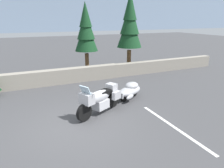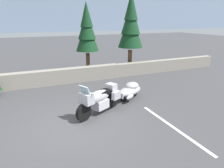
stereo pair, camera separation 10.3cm
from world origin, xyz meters
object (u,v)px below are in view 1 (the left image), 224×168
at_px(touring_motorcycle, 99,99).
at_px(car_shaped_trailer, 130,90).
at_px(pine_tree_tall, 130,23).
at_px(pine_tree_secondary, 86,29).

distance_m(touring_motorcycle, car_shaped_trailer, 2.06).
height_order(touring_motorcycle, pine_tree_tall, pine_tree_tall).
height_order(pine_tree_tall, pine_tree_secondary, pine_tree_tall).
relative_size(pine_tree_tall, pine_tree_secondary, 1.14).
bearing_deg(car_shaped_trailer, pine_tree_tall, 61.70).
relative_size(touring_motorcycle, pine_tree_tall, 0.40).
xyz_separation_m(touring_motorcycle, car_shaped_trailer, (1.84, 0.91, -0.21)).
bearing_deg(pine_tree_secondary, car_shaped_trailer, -86.83).
bearing_deg(pine_tree_tall, pine_tree_secondary, 160.51).
height_order(car_shaped_trailer, pine_tree_tall, pine_tree_tall).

